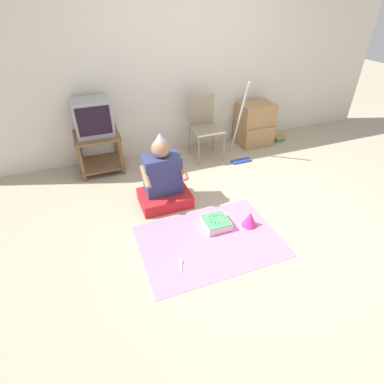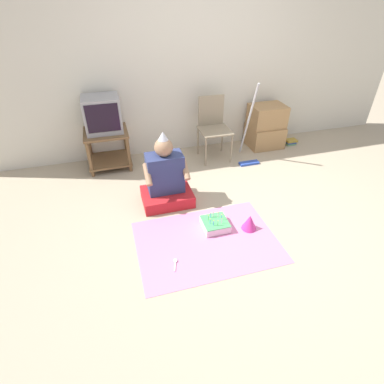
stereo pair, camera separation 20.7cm
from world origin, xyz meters
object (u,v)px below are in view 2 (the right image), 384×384
object	(u,v)px
person_seated	(166,180)
party_hat_blue	(250,222)
tv	(102,114)
folding_chair	(213,124)
birthday_cake	(215,224)
cardboard_box_stack	(266,127)
book_pile	(291,142)
dust_mop	(249,141)

from	to	relation	value
person_seated	party_hat_blue	world-z (taller)	person_seated
tv	folding_chair	size ratio (longest dim) A/B	0.53
birthday_cake	party_hat_blue	bearing A→B (deg)	-18.39
person_seated	party_hat_blue	size ratio (longest dim) A/B	5.26
cardboard_box_stack	book_pile	distance (m)	0.51
book_pile	party_hat_blue	bearing A→B (deg)	-132.06
dust_mop	party_hat_blue	xyz separation A→B (m)	(-0.58, -1.33, -0.22)
dust_mop	book_pile	world-z (taller)	dust_mop
folding_chair	party_hat_blue	world-z (taller)	folding_chair
folding_chair	book_pile	world-z (taller)	folding_chair
book_pile	cardboard_box_stack	bearing A→B (deg)	167.86
tv	dust_mop	world-z (taller)	dust_mop
folding_chair	book_pile	size ratio (longest dim) A/B	4.84
cardboard_box_stack	book_pile	bearing A→B (deg)	-12.14
folding_chair	dust_mop	size ratio (longest dim) A/B	0.77
birthday_cake	cardboard_box_stack	bearing A→B (deg)	49.55
cardboard_box_stack	dust_mop	distance (m)	0.62
tv	cardboard_box_stack	distance (m)	2.37
tv	birthday_cake	world-z (taller)	tv
book_pile	dust_mop	bearing A→B (deg)	-160.75
book_pile	person_seated	world-z (taller)	person_seated
dust_mop	book_pile	distance (m)	0.99
dust_mop	tv	bearing A→B (deg)	167.04
birthday_cake	tv	bearing A→B (deg)	119.89
cardboard_box_stack	dust_mop	xyz separation A→B (m)	(-0.47, -0.41, 0.01)
dust_mop	birthday_cake	size ratio (longest dim) A/B	4.27
person_seated	birthday_cake	size ratio (longest dim) A/B	3.28
dust_mop	party_hat_blue	distance (m)	1.47
cardboard_box_stack	party_hat_blue	distance (m)	2.04
dust_mop	person_seated	bearing A→B (deg)	-154.54
person_seated	party_hat_blue	bearing A→B (deg)	-45.30
dust_mop	party_hat_blue	size ratio (longest dim) A/B	6.84
folding_chair	dust_mop	world-z (taller)	dust_mop
folding_chair	person_seated	distance (m)	1.28
birthday_cake	party_hat_blue	world-z (taller)	party_hat_blue
folding_chair	tv	bearing A→B (deg)	175.02
book_pile	birthday_cake	world-z (taller)	birthday_cake
cardboard_box_stack	person_seated	xyz separation A→B (m)	(-1.76, -1.02, -0.02)
party_hat_blue	person_seated	bearing A→B (deg)	134.70
dust_mop	party_hat_blue	bearing A→B (deg)	-113.66
book_pile	person_seated	xyz separation A→B (m)	(-2.19, -0.93, 0.24)
tv	dust_mop	size ratio (longest dim) A/B	0.41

